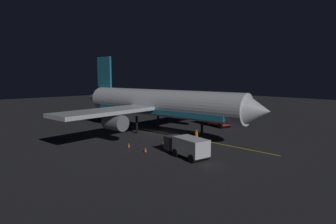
{
  "coord_description": "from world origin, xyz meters",
  "views": [
    {
      "loc": [
        28.56,
        32.19,
        8.72
      ],
      "look_at": [
        0.0,
        2.0,
        3.5
      ],
      "focal_mm": 30.14,
      "sensor_mm": 36.0,
      "label": 1
    }
  ],
  "objects_px": {
    "traffic_cone_near_right": "(145,150)",
    "ground_crew_worker": "(196,137)",
    "catering_truck": "(216,119)",
    "traffic_cone_under_wing": "(189,134)",
    "traffic_cone_far": "(164,143)",
    "baggage_truck": "(187,147)",
    "traffic_cone_near_left": "(129,145)",
    "airliner": "(156,104)"
  },
  "relations": [
    {
      "from": "catering_truck",
      "to": "traffic_cone_under_wing",
      "type": "xyz_separation_m",
      "value": [
        9.65,
        2.41,
        -1.04
      ]
    },
    {
      "from": "ground_crew_worker",
      "to": "traffic_cone_near_left",
      "type": "xyz_separation_m",
      "value": [
        7.78,
        -4.32,
        -0.64
      ]
    },
    {
      "from": "traffic_cone_under_wing",
      "to": "traffic_cone_far",
      "type": "relative_size",
      "value": 1.0
    },
    {
      "from": "baggage_truck",
      "to": "airliner",
      "type": "bearing_deg",
      "value": -117.23
    },
    {
      "from": "traffic_cone_under_wing",
      "to": "airliner",
      "type": "bearing_deg",
      "value": -69.83
    },
    {
      "from": "airliner",
      "to": "traffic_cone_far",
      "type": "height_order",
      "value": "airliner"
    },
    {
      "from": "traffic_cone_near_right",
      "to": "traffic_cone_under_wing",
      "type": "height_order",
      "value": "same"
    },
    {
      "from": "catering_truck",
      "to": "traffic_cone_near_left",
      "type": "bearing_deg",
      "value": 5.11
    },
    {
      "from": "baggage_truck",
      "to": "traffic_cone_under_wing",
      "type": "distance_m",
      "value": 11.05
    },
    {
      "from": "airliner",
      "to": "ground_crew_worker",
      "type": "xyz_separation_m",
      "value": [
        0.76,
        8.9,
        -3.66
      ]
    },
    {
      "from": "traffic_cone_near_left",
      "to": "airliner",
      "type": "bearing_deg",
      "value": -151.76
    },
    {
      "from": "baggage_truck",
      "to": "ground_crew_worker",
      "type": "height_order",
      "value": "baggage_truck"
    },
    {
      "from": "traffic_cone_near_left",
      "to": "traffic_cone_near_right",
      "type": "height_order",
      "value": "same"
    },
    {
      "from": "ground_crew_worker",
      "to": "traffic_cone_under_wing",
      "type": "xyz_separation_m",
      "value": [
        -2.67,
        -3.7,
        -0.64
      ]
    },
    {
      "from": "baggage_truck",
      "to": "ground_crew_worker",
      "type": "xyz_separation_m",
      "value": [
        -5.64,
        -3.53,
        -0.27
      ]
    },
    {
      "from": "traffic_cone_near_right",
      "to": "traffic_cone_near_left",
      "type": "bearing_deg",
      "value": -88.53
    },
    {
      "from": "catering_truck",
      "to": "traffic_cone_far",
      "type": "relative_size",
      "value": 12.2
    },
    {
      "from": "traffic_cone_near_right",
      "to": "baggage_truck",
      "type": "bearing_deg",
      "value": 113.87
    },
    {
      "from": "traffic_cone_near_left",
      "to": "catering_truck",
      "type": "bearing_deg",
      "value": -174.89
    },
    {
      "from": "catering_truck",
      "to": "traffic_cone_near_right",
      "type": "bearing_deg",
      "value": 14.0
    },
    {
      "from": "traffic_cone_near_right",
      "to": "traffic_cone_under_wing",
      "type": "bearing_deg",
      "value": -166.05
    },
    {
      "from": "airliner",
      "to": "traffic_cone_near_left",
      "type": "xyz_separation_m",
      "value": [
        8.54,
        4.59,
        -4.3
      ]
    },
    {
      "from": "traffic_cone_near_left",
      "to": "traffic_cone_under_wing",
      "type": "bearing_deg",
      "value": 176.63
    },
    {
      "from": "airliner",
      "to": "baggage_truck",
      "type": "bearing_deg",
      "value": 62.77
    },
    {
      "from": "catering_truck",
      "to": "ground_crew_worker",
      "type": "xyz_separation_m",
      "value": [
        12.32,
        6.12,
        -0.4
      ]
    },
    {
      "from": "ground_crew_worker",
      "to": "traffic_cone_near_right",
      "type": "bearing_deg",
      "value": -8.32
    },
    {
      "from": "catering_truck",
      "to": "traffic_cone_near_right",
      "type": "relative_size",
      "value": 12.2
    },
    {
      "from": "ground_crew_worker",
      "to": "baggage_truck",
      "type": "bearing_deg",
      "value": 32.05
    },
    {
      "from": "traffic_cone_under_wing",
      "to": "traffic_cone_far",
      "type": "height_order",
      "value": "same"
    },
    {
      "from": "airliner",
      "to": "ground_crew_worker",
      "type": "distance_m",
      "value": 9.66
    },
    {
      "from": "traffic_cone_near_right",
      "to": "ground_crew_worker",
      "type": "bearing_deg",
      "value": 171.68
    },
    {
      "from": "baggage_truck",
      "to": "traffic_cone_under_wing",
      "type": "bearing_deg",
      "value": -138.96
    },
    {
      "from": "ground_crew_worker",
      "to": "traffic_cone_far",
      "type": "height_order",
      "value": "ground_crew_worker"
    },
    {
      "from": "ground_crew_worker",
      "to": "traffic_cone_near_right",
      "type": "height_order",
      "value": "ground_crew_worker"
    },
    {
      "from": "airliner",
      "to": "traffic_cone_far",
      "type": "bearing_deg",
      "value": 55.65
    },
    {
      "from": "airliner",
      "to": "baggage_truck",
      "type": "xyz_separation_m",
      "value": [
        6.4,
        12.43,
        -3.39
      ]
    },
    {
      "from": "ground_crew_worker",
      "to": "airliner",
      "type": "bearing_deg",
      "value": -94.86
    },
    {
      "from": "traffic_cone_near_left",
      "to": "traffic_cone_near_right",
      "type": "xyz_separation_m",
      "value": [
        -0.08,
        3.19,
        0.0
      ]
    },
    {
      "from": "traffic_cone_near_left",
      "to": "traffic_cone_far",
      "type": "relative_size",
      "value": 1.0
    },
    {
      "from": "airliner",
      "to": "traffic_cone_near_right",
      "type": "relative_size",
      "value": 65.4
    },
    {
      "from": "catering_truck",
      "to": "traffic_cone_under_wing",
      "type": "height_order",
      "value": "catering_truck"
    },
    {
      "from": "airliner",
      "to": "traffic_cone_far",
      "type": "xyz_separation_m",
      "value": [
        4.46,
        6.53,
        -4.3
      ]
    }
  ]
}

